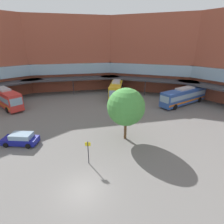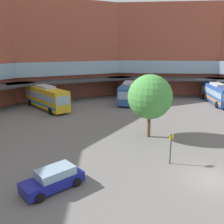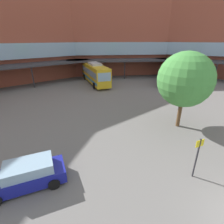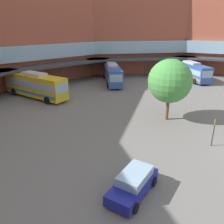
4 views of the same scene
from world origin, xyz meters
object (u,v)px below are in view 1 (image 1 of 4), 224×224
(bus_2, at_px, (184,96))
(parked_car, at_px, (21,139))
(bus_3, at_px, (116,89))
(plaza_tree, at_px, (126,107))
(stop_sign_post, at_px, (88,150))
(bus_4, at_px, (5,97))

(bus_2, relative_size, parked_car, 2.55)
(bus_3, relative_size, plaza_tree, 1.63)
(plaza_tree, bearing_deg, stop_sign_post, -125.38)
(plaza_tree, bearing_deg, bus_3, 95.47)
(bus_4, relative_size, stop_sign_post, 4.06)
(bus_3, relative_size, bus_4, 1.04)
(bus_2, distance_m, parked_car, 31.29)
(bus_2, bearing_deg, bus_3, -56.23)
(bus_4, bearing_deg, plaza_tree, 13.35)
(bus_4, xyz_separation_m, parked_car, (10.99, -14.02, -1.22))
(bus_4, xyz_separation_m, stop_sign_post, (20.45, -17.37, -0.29))
(plaza_tree, bearing_deg, bus_2, 50.49)
(bus_3, bearing_deg, bus_2, 74.04)
(plaza_tree, xyz_separation_m, stop_sign_post, (-4.01, -5.65, -2.94))
(stop_sign_post, bearing_deg, bus_3, 85.34)
(stop_sign_post, bearing_deg, bus_4, 139.65)
(bus_3, bearing_deg, plaza_tree, 8.26)
(parked_car, distance_m, stop_sign_post, 10.08)
(plaza_tree, bearing_deg, bus_4, 154.39)
(bus_2, distance_m, bus_4, 37.11)
(stop_sign_post, bearing_deg, bus_2, 51.56)
(bus_2, distance_m, bus_3, 15.22)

